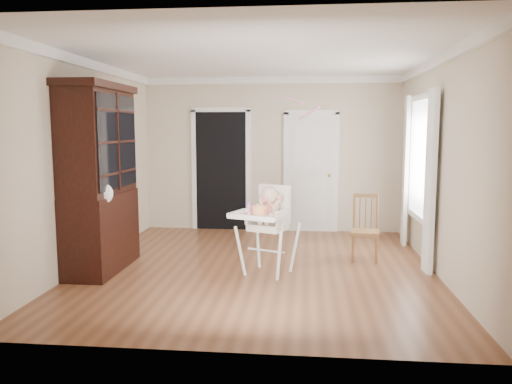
# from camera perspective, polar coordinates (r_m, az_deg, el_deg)

# --- Properties ---
(floor) EXTENTS (5.00, 5.00, 0.00)m
(floor) POSITION_cam_1_polar(r_m,az_deg,el_deg) (6.58, 0.17, -8.66)
(floor) COLOR brown
(floor) RESTS_ON ground
(ceiling) EXTENTS (5.00, 5.00, 0.00)m
(ceiling) POSITION_cam_1_polar(r_m,az_deg,el_deg) (6.40, 0.18, 15.30)
(ceiling) COLOR white
(ceiling) RESTS_ON wall_back
(wall_back) EXTENTS (4.50, 0.00, 4.50)m
(wall_back) POSITION_cam_1_polar(r_m,az_deg,el_deg) (8.83, 1.76, 4.28)
(wall_back) COLOR beige
(wall_back) RESTS_ON floor
(wall_left) EXTENTS (0.00, 5.00, 5.00)m
(wall_left) POSITION_cam_1_polar(r_m,az_deg,el_deg) (6.94, -18.68, 3.11)
(wall_left) COLOR beige
(wall_left) RESTS_ON floor
(wall_right) EXTENTS (0.00, 5.00, 5.00)m
(wall_right) POSITION_cam_1_polar(r_m,az_deg,el_deg) (6.52, 20.27, 2.81)
(wall_right) COLOR beige
(wall_right) RESTS_ON floor
(crown_molding) EXTENTS (4.50, 5.00, 0.12)m
(crown_molding) POSITION_cam_1_polar(r_m,az_deg,el_deg) (6.39, 0.18, 14.76)
(crown_molding) COLOR white
(crown_molding) RESTS_ON ceiling
(doorway) EXTENTS (1.06, 0.05, 2.22)m
(doorway) POSITION_cam_1_polar(r_m,az_deg,el_deg) (8.94, -4.02, 2.75)
(doorway) COLOR black
(doorway) RESTS_ON wall_back
(closet_door) EXTENTS (0.96, 0.09, 2.13)m
(closet_door) POSITION_cam_1_polar(r_m,az_deg,el_deg) (8.81, 6.30, 2.11)
(closet_door) COLOR white
(closet_door) RESTS_ON wall_back
(window_right) EXTENTS (0.13, 1.84, 2.30)m
(window_right) POSITION_cam_1_polar(r_m,az_deg,el_deg) (7.29, 18.14, 2.81)
(window_right) COLOR white
(window_right) RESTS_ON wall_right
(high_chair) EXTENTS (0.88, 0.97, 1.13)m
(high_chair) POSITION_cam_1_polar(r_m,az_deg,el_deg) (6.18, 1.36, -3.09)
(high_chair) COLOR white
(high_chair) RESTS_ON floor
(baby) EXTENTS (0.30, 0.30, 0.47)m
(baby) POSITION_cam_1_polar(r_m,az_deg,el_deg) (6.18, 1.49, -1.68)
(baby) COLOR beige
(baby) RESTS_ON high_chair
(cake) EXTENTS (0.24, 0.24, 0.11)m
(cake) POSITION_cam_1_polar(r_m,az_deg,el_deg) (5.93, 0.36, -2.12)
(cake) COLOR silver
(cake) RESTS_ON high_chair
(sippy_cup) EXTENTS (0.07, 0.07, 0.16)m
(sippy_cup) POSITION_cam_1_polar(r_m,az_deg,el_deg) (6.12, -0.81, -1.72)
(sippy_cup) COLOR pink
(sippy_cup) RESTS_ON high_chair
(china_cabinet) EXTENTS (0.62, 1.40, 2.36)m
(china_cabinet) POSITION_cam_1_polar(r_m,az_deg,el_deg) (6.61, -17.48, 1.51)
(china_cabinet) COLOR black
(china_cabinet) RESTS_ON floor
(dining_chair) EXTENTS (0.41, 0.41, 0.91)m
(dining_chair) POSITION_cam_1_polar(r_m,az_deg,el_deg) (7.03, 12.36, -4.26)
(dining_chair) COLOR brown
(dining_chair) RESTS_ON floor
(streamer) EXTENTS (0.35, 0.38, 0.15)m
(streamer) POSITION_cam_1_polar(r_m,az_deg,el_deg) (7.59, 4.19, 10.45)
(streamer) COLOR pink
(streamer) RESTS_ON ceiling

